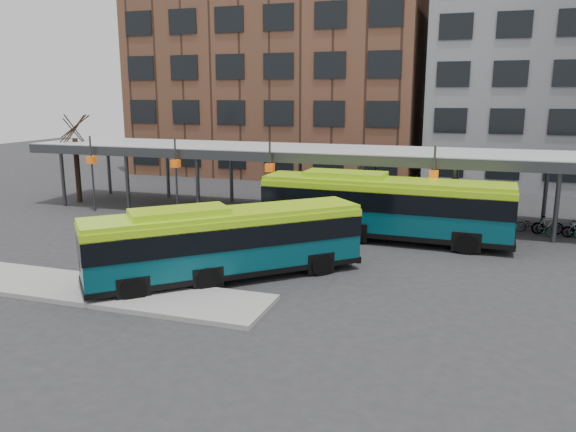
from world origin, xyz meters
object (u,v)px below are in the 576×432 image
Objects in this scene: tree at (77,167)px; pedestrian at (89,270)px; bus_front at (225,241)px; bus_rear at (383,206)px.

pedestrian is at bearing -50.52° from tree.
bus_front is at bearing -20.77° from pedestrian.
bus_front is 6.22× the size of pedestrian.
tree reaches higher than bus_rear.
bus_rear reaches higher than bus_front.
bus_rear is 7.98× the size of pedestrian.
tree reaches higher than pedestrian.
bus_front is 9.71m from bus_rear.
tree is 3.54× the size of pedestrian.
pedestrian is at bearing -126.15° from bus_rear.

